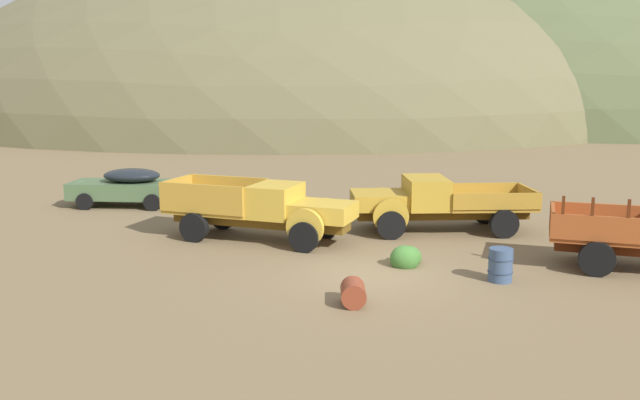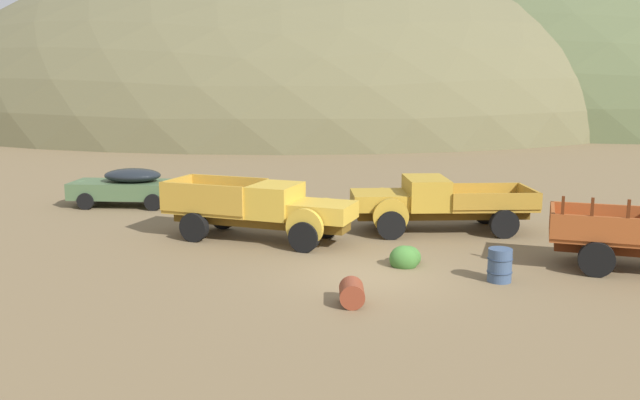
{
  "view_description": "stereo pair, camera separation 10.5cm",
  "coord_description": "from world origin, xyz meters",
  "px_view_note": "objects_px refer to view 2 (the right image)",
  "views": [
    {
      "loc": [
        3.5,
        -17.88,
        5.45
      ],
      "look_at": [
        -2.63,
        4.26,
        1.21
      ],
      "focal_mm": 38.74,
      "sensor_mm": 36.0,
      "label": 1
    },
    {
      "loc": [
        3.6,
        -17.85,
        5.45
      ],
      "look_at": [
        -2.63,
        4.26,
        1.21
      ],
      "focal_mm": 38.74,
      "sensor_mm": 36.0,
      "label": 2
    }
  ],
  "objects_px": {
    "car_weathered_green": "(124,186)",
    "oil_drum_foreground": "(500,265)",
    "truck_faded_yellow": "(271,210)",
    "oil_drum_by_truck": "(352,293)",
    "truck_mustard": "(428,203)"
  },
  "relations": [
    {
      "from": "truck_faded_yellow",
      "to": "oil_drum_foreground",
      "type": "bearing_deg",
      "value": -15.04
    },
    {
      "from": "car_weathered_green",
      "to": "oil_drum_by_truck",
      "type": "distance_m",
      "value": 15.36
    },
    {
      "from": "oil_drum_by_truck",
      "to": "oil_drum_foreground",
      "type": "height_order",
      "value": "oil_drum_foreground"
    },
    {
      "from": "car_weathered_green",
      "to": "truck_mustard",
      "type": "distance_m",
      "value": 12.8
    },
    {
      "from": "car_weathered_green",
      "to": "oil_drum_foreground",
      "type": "bearing_deg",
      "value": 145.02
    },
    {
      "from": "car_weathered_green",
      "to": "oil_drum_by_truck",
      "type": "bearing_deg",
      "value": 129.96
    },
    {
      "from": "truck_faded_yellow",
      "to": "truck_mustard",
      "type": "distance_m",
      "value": 5.54
    },
    {
      "from": "truck_faded_yellow",
      "to": "oil_drum_by_truck",
      "type": "relative_size",
      "value": 6.69
    },
    {
      "from": "oil_drum_foreground",
      "to": "car_weathered_green",
      "type": "bearing_deg",
      "value": 156.26
    },
    {
      "from": "truck_faded_yellow",
      "to": "oil_drum_foreground",
      "type": "relative_size",
      "value": 7.24
    },
    {
      "from": "truck_faded_yellow",
      "to": "truck_mustard",
      "type": "height_order",
      "value": "truck_faded_yellow"
    },
    {
      "from": "truck_mustard",
      "to": "oil_drum_foreground",
      "type": "bearing_deg",
      "value": 97.05
    },
    {
      "from": "truck_mustard",
      "to": "oil_drum_by_truck",
      "type": "bearing_deg",
      "value": 66.42
    },
    {
      "from": "truck_mustard",
      "to": "oil_drum_foreground",
      "type": "distance_m",
      "value": 6.04
    },
    {
      "from": "truck_mustard",
      "to": "oil_drum_foreground",
      "type": "height_order",
      "value": "truck_mustard"
    }
  ]
}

